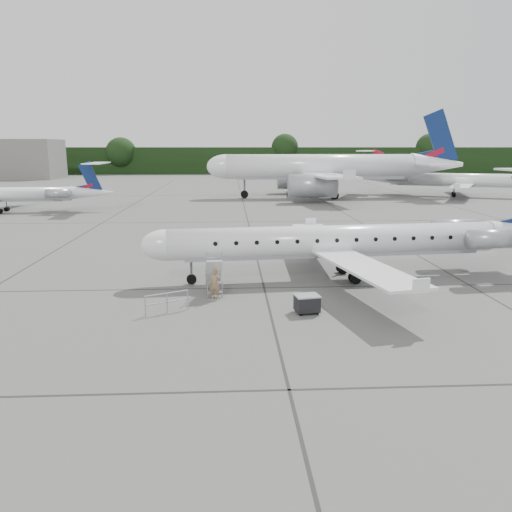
{
  "coord_description": "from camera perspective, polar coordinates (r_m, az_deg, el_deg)",
  "views": [
    {
      "loc": [
        -5.15,
        -25.07,
        8.01
      ],
      "look_at": [
        -3.8,
        1.03,
        2.3
      ],
      "focal_mm": 35.0,
      "sensor_mm": 36.0,
      "label": 1
    }
  ],
  "objects": [
    {
      "name": "ground",
      "position": [
        26.82,
        8.28,
        -5.19
      ],
      "size": [
        320.0,
        320.0,
        0.0
      ],
      "primitive_type": "plane",
      "color": "#565654",
      "rests_on": "ground"
    },
    {
      "name": "treeline",
      "position": [
        155.21,
        -1.08,
        10.85
      ],
      "size": [
        260.0,
        4.0,
        8.0
      ],
      "primitive_type": "cube",
      "color": "black",
      "rests_on": "ground"
    },
    {
      "name": "main_regional_jet",
      "position": [
        30.81,
        9.03,
        3.46
      ],
      "size": [
        27.73,
        21.15,
        6.69
      ],
      "primitive_type": null,
      "rotation": [
        0.0,
        0.0,
        0.09
      ],
      "color": "silver",
      "rests_on": "ground"
    },
    {
      "name": "airstair",
      "position": [
        27.91,
        -4.87,
        -2.17
      ],
      "size": [
        1.05,
        2.25,
        2.1
      ],
      "primitive_type": null,
      "rotation": [
        0.0,
        0.0,
        0.09
      ],
      "color": "silver",
      "rests_on": "ground"
    },
    {
      "name": "passenger",
      "position": [
        26.76,
        -4.69,
        -3.24
      ],
      "size": [
        0.7,
        0.54,
        1.7
      ],
      "primitive_type": "imported",
      "rotation": [
        0.0,
        0.0,
        -0.25
      ],
      "color": "#816446",
      "rests_on": "ground"
    },
    {
      "name": "safety_railing",
      "position": [
        25.06,
        -10.13,
        -5.31
      ],
      "size": [
        2.0,
        1.06,
        1.0
      ],
      "primitive_type": null,
      "rotation": [
        0.0,
        0.0,
        0.46
      ],
      "color": "#97999F",
      "rests_on": "ground"
    },
    {
      "name": "baggage_cart",
      "position": [
        24.77,
        5.85,
        -5.42
      ],
      "size": [
        1.27,
        1.09,
        0.98
      ],
      "primitive_type": null,
      "rotation": [
        0.0,
        0.0,
        0.17
      ],
      "color": "black",
      "rests_on": "ground"
    },
    {
      "name": "bg_narrowbody",
      "position": [
        81.67,
        7.34,
        11.45
      ],
      "size": [
        38.78,
        28.15,
        13.8
      ],
      "primitive_type": null,
      "rotation": [
        0.0,
        0.0,
        0.01
      ],
      "color": "silver",
      "rests_on": "ground"
    },
    {
      "name": "bg_regional_right",
      "position": [
        89.61,
        22.51,
        8.72
      ],
      "size": [
        34.87,
        30.57,
        7.61
      ],
      "primitive_type": null,
      "rotation": [
        0.0,
        0.0,
        2.74
      ],
      "color": "silver",
      "rests_on": "ground"
    }
  ]
}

